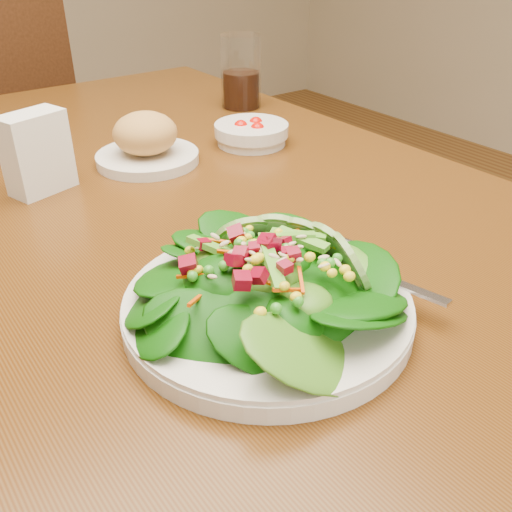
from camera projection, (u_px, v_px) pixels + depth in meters
name	position (u px, v px, depth m)	size (l,w,h in m)	color
ground_plane	(192.00, 489.00, 1.29)	(5.00, 5.00, 0.00)	brown
dining_table	(170.00, 239.00, 0.96)	(0.90, 1.40, 0.75)	#4E3012
salad_plate	(275.00, 288.00, 0.59)	(0.31, 0.30, 0.09)	silver
bread_plate	(146.00, 143.00, 0.97)	(0.18, 0.18, 0.09)	silver
tomato_bowl	(251.00, 133.00, 1.06)	(0.14, 0.14, 0.04)	silver
drinking_glass	(241.00, 77.00, 1.24)	(0.09, 0.09, 0.15)	silver
napkin_holder	(36.00, 151.00, 0.85)	(0.10, 0.08, 0.12)	white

